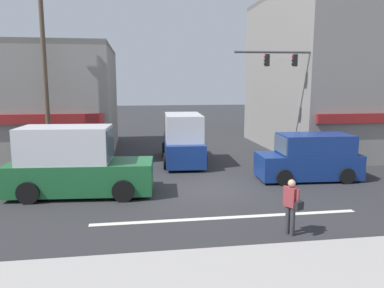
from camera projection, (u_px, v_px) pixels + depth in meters
The scene contains 11 objects.
ground_plane at pixel (208, 189), 15.83m from camera, with size 120.00×120.00×0.00m, color #2B2B2D.
lane_marking_stripe at pixel (228, 217), 12.42m from camera, with size 9.00×0.24×0.01m, color silver.
building_left_block at pixel (18, 101), 23.38m from camera, with size 11.67×9.81×6.65m.
building_right_corner at pixel (369, 73), 25.44m from camera, with size 13.92×11.73×10.18m.
utility_pole_near_left at pixel (45, 79), 18.10m from camera, with size 1.40×0.22×8.94m.
utility_pole_far_right at pixel (303, 81), 25.92m from camera, with size 1.40×0.22×8.77m.
traffic_light_mast at pixel (307, 88), 19.21m from camera, with size 4.88×0.48×6.20m.
box_truck_parked_curbside at pixel (183, 140), 20.83m from camera, with size 2.47×5.70×2.75m.
van_crossing_rightbound at pixel (310, 158), 17.19m from camera, with size 4.69×2.22×2.11m.
box_truck_approaching_near at pixel (76, 164), 14.73m from camera, with size 5.74×2.57×2.75m.
pedestrian_foreground_with_bag at pixel (291, 204), 10.86m from camera, with size 0.45×0.68×1.67m.
Camera 1 is at (-2.98, -15.04, 4.42)m, focal length 35.00 mm.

